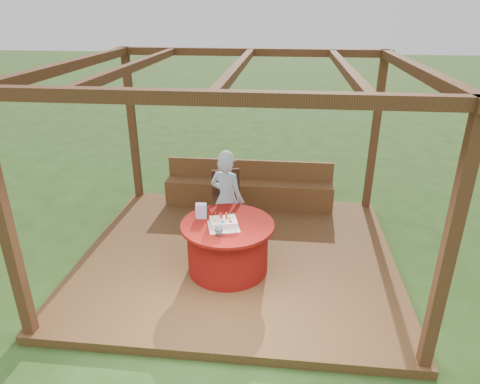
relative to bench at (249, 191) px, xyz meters
name	(u,v)px	position (x,y,z in m)	size (l,w,h in m)	color
ground	(238,260)	(0.00, -1.72, -0.38)	(60.00, 60.00, 0.00)	#244517
deck	(238,257)	(0.00, -1.72, -0.32)	(4.50, 4.00, 0.12)	brown
pergola	(238,98)	(0.00, -1.72, 2.02)	(4.50, 4.00, 2.72)	brown
bench	(249,191)	(0.00, 0.00, 0.00)	(3.00, 0.42, 0.80)	brown
table	(228,246)	(-0.09, -2.13, 0.10)	(1.25, 1.25, 0.71)	maroon
chair	(227,195)	(-0.29, -0.77, 0.25)	(0.58, 0.58, 0.91)	#3D2113
elderly_woman	(227,198)	(-0.21, -1.39, 0.47)	(0.61, 0.51, 1.48)	#9FD0EC
birthday_cake	(223,223)	(-0.13, -2.22, 0.50)	(0.48, 0.48, 0.18)	white
gift_bag	(201,211)	(-0.47, -2.00, 0.55)	(0.14, 0.09, 0.20)	#DE90CD
drinking_glass	(219,232)	(-0.16, -2.47, 0.49)	(0.10, 0.10, 0.09)	white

